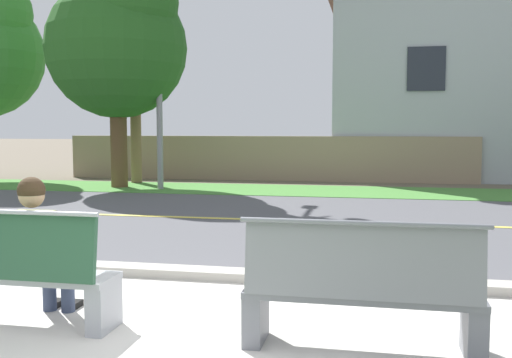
% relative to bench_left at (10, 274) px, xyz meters
% --- Properties ---
extents(ground_plane, '(140.00, 140.00, 0.00)m').
position_rel_bench_left_xyz_m(ground_plane, '(1.42, 7.47, -0.45)').
color(ground_plane, '#665B4C').
extents(sidewalk_pavement, '(44.00, 3.60, 0.01)m').
position_rel_bench_left_xyz_m(sidewalk_pavement, '(1.42, -0.13, -0.45)').
color(sidewalk_pavement, beige).
rests_on(sidewalk_pavement, ground_plane).
extents(curb_edge, '(44.00, 0.30, 0.11)m').
position_rel_bench_left_xyz_m(curb_edge, '(1.42, 1.82, -0.40)').
color(curb_edge, '#ADA89E').
rests_on(curb_edge, ground_plane).
extents(street_asphalt, '(52.00, 8.00, 0.01)m').
position_rel_bench_left_xyz_m(street_asphalt, '(1.42, 5.97, -0.45)').
color(street_asphalt, '#515156').
rests_on(street_asphalt, ground_plane).
extents(road_centre_line, '(48.00, 0.14, 0.01)m').
position_rel_bench_left_xyz_m(road_centre_line, '(1.42, 5.97, -0.44)').
color(road_centre_line, '#E0CC4C').
rests_on(road_centre_line, ground_plane).
extents(far_verge_grass, '(48.00, 2.80, 0.02)m').
position_rel_bench_left_xyz_m(far_verge_grass, '(1.42, 11.03, -0.44)').
color(far_verge_grass, '#478438').
rests_on(far_verge_grass, ground_plane).
extents(bench_left, '(1.73, 0.48, 1.01)m').
position_rel_bench_left_xyz_m(bench_left, '(0.00, 0.00, 0.00)').
color(bench_left, '#9EA0A8').
rests_on(bench_left, ground_plane).
extents(bench_right, '(1.73, 0.48, 1.01)m').
position_rel_bench_left_xyz_m(bench_right, '(2.85, 0.00, 0.00)').
color(bench_right, slate).
rests_on(bench_right, ground_plane).
extents(seated_person_olive, '(0.52, 0.68, 1.25)m').
position_rel_bench_left_xyz_m(seated_person_olive, '(0.17, 0.17, 0.22)').
color(seated_person_olive, '#333D56').
rests_on(seated_person_olive, ground_plane).
extents(streetlamp, '(0.24, 2.10, 6.92)m').
position_rel_bench_left_xyz_m(streetlamp, '(-2.71, 10.83, 3.51)').
color(streetlamp, gray).
rests_on(streetlamp, ground_plane).
extents(shade_tree_left, '(3.83, 3.83, 6.32)m').
position_rel_bench_left_xyz_m(shade_tree_left, '(-3.90, 10.82, 3.65)').
color(shade_tree_left, brown).
rests_on(shade_tree_left, ground_plane).
extents(garden_wall, '(13.00, 0.36, 1.40)m').
position_rel_bench_left_xyz_m(garden_wall, '(-0.48, 13.91, 0.25)').
color(garden_wall, gray).
rests_on(garden_wall, ground_plane).
extents(house_across_street, '(10.83, 6.91, 6.78)m').
position_rel_bench_left_xyz_m(house_across_street, '(6.66, 17.11, 2.98)').
color(house_across_street, '#A3ADB2').
rests_on(house_across_street, ground_plane).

